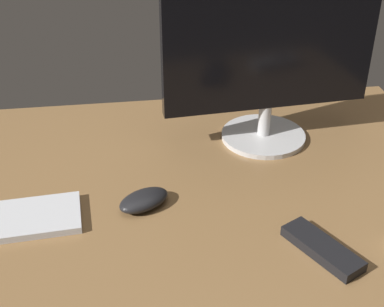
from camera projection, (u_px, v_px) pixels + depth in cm
name	position (u px, v px, depth cm)	size (l,w,h in cm)	color
desk	(163.00, 186.00, 124.30)	(140.00, 84.00, 2.00)	olive
monitor	(271.00, 41.00, 127.08)	(51.33, 21.33, 47.73)	silver
computer_mouse	(144.00, 200.00, 115.59)	(11.33, 6.58, 3.24)	black
tv_remote	(322.00, 248.00, 103.68)	(16.72, 5.56, 2.12)	black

